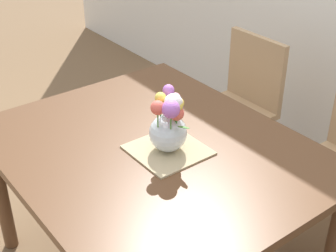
# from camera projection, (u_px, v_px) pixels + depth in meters

# --- Properties ---
(dining_table) EXTENTS (1.40, 1.16, 0.74)m
(dining_table) POSITION_uv_depth(u_px,v_px,m) (154.00, 163.00, 2.11)
(dining_table) COLOR brown
(dining_table) RESTS_ON ground_plane
(chair_left) EXTENTS (0.42, 0.42, 0.90)m
(chair_left) POSITION_uv_depth(u_px,v_px,m) (241.00, 100.00, 2.93)
(chair_left) COLOR tan
(chair_left) RESTS_ON ground_plane
(placemat) EXTENTS (0.29, 0.29, 0.01)m
(placemat) POSITION_uv_depth(u_px,v_px,m) (168.00, 150.00, 2.04)
(placemat) COLOR tan
(placemat) RESTS_ON dining_table
(flower_vase) EXTENTS (0.22, 0.21, 0.27)m
(flower_vase) POSITION_uv_depth(u_px,v_px,m) (169.00, 124.00, 1.97)
(flower_vase) COLOR silver
(flower_vase) RESTS_ON placemat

